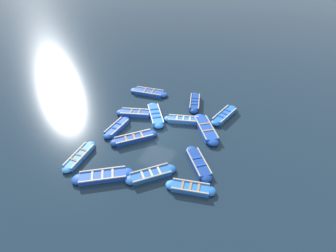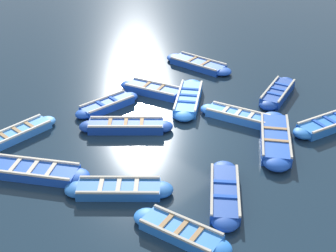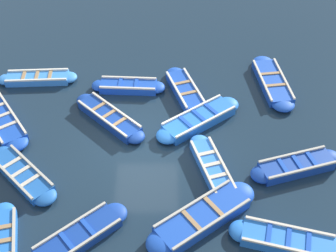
{
  "view_description": "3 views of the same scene",
  "coord_description": "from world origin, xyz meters",
  "px_view_note": "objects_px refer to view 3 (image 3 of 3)",
  "views": [
    {
      "loc": [
        -7.35,
        14.14,
        12.87
      ],
      "look_at": [
        -0.64,
        -0.77,
        0.41
      ],
      "focal_mm": 28.0,
      "sensor_mm": 36.0,
      "label": 1
    },
    {
      "loc": [
        -11.01,
        11.2,
        9.32
      ],
      "look_at": [
        -0.13,
        0.43,
        0.36
      ],
      "focal_mm": 50.0,
      "sensor_mm": 36.0,
      "label": 2
    },
    {
      "loc": [
        -11.96,
        -0.82,
        12.14
      ],
      "look_at": [
        0.34,
        -0.85,
        0.55
      ],
      "focal_mm": 50.0,
      "sensor_mm": 36.0,
      "label": 3
    }
  ],
  "objects_px": {
    "boat_tucked": "(288,241)",
    "boat_alongside": "(272,82)",
    "boat_inner_gap": "(1,119)",
    "boat_drifting": "(199,119)",
    "boat_outer_left": "(38,78)",
    "boat_mid_row": "(22,174)",
    "boat_broadside": "(109,118)",
    "boat_stern_in": "(185,91)",
    "boat_far_corner": "(212,167)",
    "boat_centre": "(202,217)",
    "boat_near_quay": "(296,166)",
    "boat_bow_out": "(2,244)",
    "boat_end_of_row": "(78,237)",
    "boat_outer_right": "(128,86)"
  },
  "relations": [
    {
      "from": "boat_outer_left",
      "to": "boat_drifting",
      "type": "distance_m",
      "value": 7.14
    },
    {
      "from": "boat_inner_gap",
      "to": "boat_drifting",
      "type": "bearing_deg",
      "value": -90.34
    },
    {
      "from": "boat_tucked",
      "to": "boat_alongside",
      "type": "bearing_deg",
      "value": -6.05
    },
    {
      "from": "boat_tucked",
      "to": "boat_stern_in",
      "type": "bearing_deg",
      "value": 21.9
    },
    {
      "from": "boat_centre",
      "to": "boat_outer_left",
      "type": "bearing_deg",
      "value": 42.61
    },
    {
      "from": "boat_mid_row",
      "to": "boat_far_corner",
      "type": "xyz_separation_m",
      "value": [
        0.29,
        -6.43,
        0.01
      ]
    },
    {
      "from": "boat_near_quay",
      "to": "boat_drifting",
      "type": "distance_m",
      "value": 4.0
    },
    {
      "from": "boat_end_of_row",
      "to": "boat_mid_row",
      "type": "relative_size",
      "value": 1.06
    },
    {
      "from": "boat_stern_in",
      "to": "boat_centre",
      "type": "bearing_deg",
      "value": -176.8
    },
    {
      "from": "boat_outer_left",
      "to": "boat_outer_right",
      "type": "distance_m",
      "value": 3.89
    },
    {
      "from": "boat_far_corner",
      "to": "boat_drifting",
      "type": "height_order",
      "value": "boat_drifting"
    },
    {
      "from": "boat_centre",
      "to": "boat_far_corner",
      "type": "bearing_deg",
      "value": -12.22
    },
    {
      "from": "boat_far_corner",
      "to": "boat_stern_in",
      "type": "bearing_deg",
      "value": 10.94
    },
    {
      "from": "boat_mid_row",
      "to": "boat_drifting",
      "type": "height_order",
      "value": "boat_drifting"
    },
    {
      "from": "boat_drifting",
      "to": "boat_tucked",
      "type": "bearing_deg",
      "value": -156.0
    },
    {
      "from": "boat_centre",
      "to": "boat_outer_right",
      "type": "bearing_deg",
      "value": 22.32
    },
    {
      "from": "boat_broadside",
      "to": "boat_alongside",
      "type": "bearing_deg",
      "value": -71.63
    },
    {
      "from": "boat_broadside",
      "to": "boat_stern_in",
      "type": "bearing_deg",
      "value": -61.57
    },
    {
      "from": "boat_outer_left",
      "to": "boat_centre",
      "type": "relative_size",
      "value": 0.87
    },
    {
      "from": "boat_mid_row",
      "to": "boat_outer_left",
      "type": "distance_m",
      "value": 5.34
    },
    {
      "from": "boat_stern_in",
      "to": "boat_drifting",
      "type": "distance_m",
      "value": 1.77
    },
    {
      "from": "boat_stern_in",
      "to": "boat_broadside",
      "type": "bearing_deg",
      "value": 118.43
    },
    {
      "from": "boat_outer_left",
      "to": "boat_centre",
      "type": "bearing_deg",
      "value": -137.39
    },
    {
      "from": "boat_stern_in",
      "to": "boat_end_of_row",
      "type": "bearing_deg",
      "value": 153.68
    },
    {
      "from": "boat_alongside",
      "to": "boat_stern_in",
      "type": "relative_size",
      "value": 1.14
    },
    {
      "from": "boat_far_corner",
      "to": "boat_alongside",
      "type": "height_order",
      "value": "boat_far_corner"
    },
    {
      "from": "boat_end_of_row",
      "to": "boat_bow_out",
      "type": "xyz_separation_m",
      "value": [
        -0.24,
        2.22,
        -0.0
      ]
    },
    {
      "from": "boat_bow_out",
      "to": "boat_near_quay",
      "type": "bearing_deg",
      "value": -71.91
    },
    {
      "from": "boat_broadside",
      "to": "boat_stern_in",
      "type": "distance_m",
      "value": 3.35
    },
    {
      "from": "boat_far_corner",
      "to": "boat_drifting",
      "type": "distance_m",
      "value": 2.43
    },
    {
      "from": "boat_mid_row",
      "to": "boat_inner_gap",
      "type": "xyz_separation_m",
      "value": [
        2.74,
        1.41,
        0.01
      ]
    },
    {
      "from": "boat_broadside",
      "to": "boat_end_of_row",
      "type": "height_order",
      "value": "boat_broadside"
    },
    {
      "from": "boat_tucked",
      "to": "boat_near_quay",
      "type": "xyz_separation_m",
      "value": [
        2.96,
        -0.85,
        0.01
      ]
    },
    {
      "from": "boat_outer_right",
      "to": "boat_stern_in",
      "type": "xyz_separation_m",
      "value": [
        -0.33,
        -2.34,
        0.01
      ]
    },
    {
      "from": "boat_drifting",
      "to": "boat_centre",
      "type": "bearing_deg",
      "value": 178.57
    },
    {
      "from": "boat_outer_right",
      "to": "boat_bow_out",
      "type": "height_order",
      "value": "boat_outer_right"
    },
    {
      "from": "boat_stern_in",
      "to": "boat_drifting",
      "type": "relative_size",
      "value": 0.94
    },
    {
      "from": "boat_outer_left",
      "to": "boat_centre",
      "type": "height_order",
      "value": "boat_centre"
    },
    {
      "from": "boat_far_corner",
      "to": "boat_alongside",
      "type": "xyz_separation_m",
      "value": [
        4.71,
        -2.84,
        -0.01
      ]
    },
    {
      "from": "boat_end_of_row",
      "to": "boat_near_quay",
      "type": "distance_m",
      "value": 7.62
    },
    {
      "from": "boat_broadside",
      "to": "boat_end_of_row",
      "type": "distance_m",
      "value": 5.31
    },
    {
      "from": "boat_far_corner",
      "to": "boat_near_quay",
      "type": "xyz_separation_m",
      "value": [
        0.04,
        -2.89,
        0.02
      ]
    },
    {
      "from": "boat_end_of_row",
      "to": "boat_mid_row",
      "type": "xyz_separation_m",
      "value": [
        2.47,
        2.23,
        0.0
      ]
    },
    {
      "from": "boat_bow_out",
      "to": "boat_broadside",
      "type": "bearing_deg",
      "value": -25.85
    },
    {
      "from": "boat_alongside",
      "to": "boat_near_quay",
      "type": "bearing_deg",
      "value": -179.46
    },
    {
      "from": "boat_outer_left",
      "to": "boat_centre",
      "type": "distance_m",
      "value": 9.65
    },
    {
      "from": "boat_inner_gap",
      "to": "boat_broadside",
      "type": "bearing_deg",
      "value": -88.93
    },
    {
      "from": "boat_inner_gap",
      "to": "boat_bow_out",
      "type": "bearing_deg",
      "value": -165.43
    },
    {
      "from": "boat_outer_left",
      "to": "boat_inner_gap",
      "type": "distance_m",
      "value": 2.71
    },
    {
      "from": "boat_outer_left",
      "to": "boat_alongside",
      "type": "relative_size",
      "value": 0.87
    }
  ]
}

